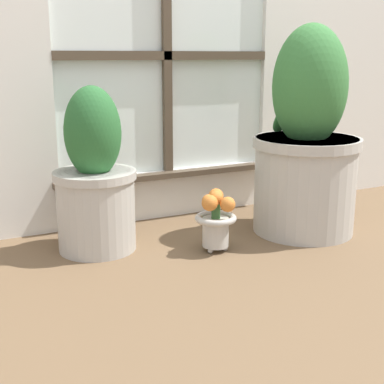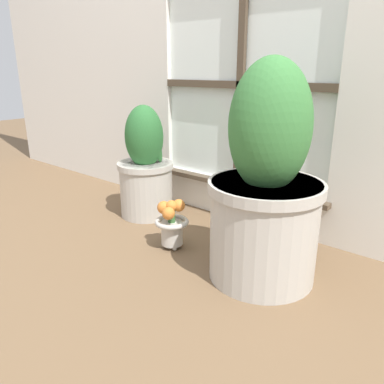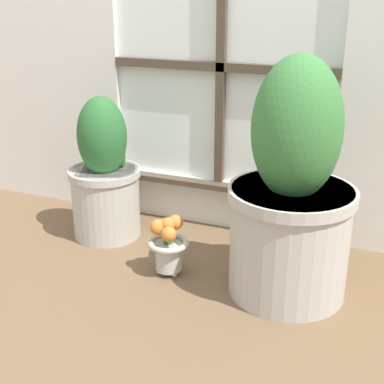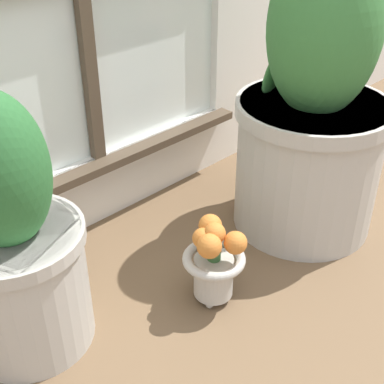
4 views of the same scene
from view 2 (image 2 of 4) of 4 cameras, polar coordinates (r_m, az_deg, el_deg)
The scene contains 4 objects.
ground_plane at distance 1.58m, azimuth -7.51°, elevation -11.12°, with size 10.00×10.00×0.00m, color brown.
potted_plant_left at distance 2.02m, azimuth -7.09°, elevation 3.35°, with size 0.30×0.30×0.60m.
potted_plant_right at distance 1.38m, azimuth 11.17°, elevation 0.04°, with size 0.42×0.42×0.81m.
flower_vase at distance 1.66m, azimuth -3.16°, elevation -4.57°, with size 0.15×0.15×0.23m.
Camera 2 is at (1.03, -0.91, 0.77)m, focal length 35.00 mm.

